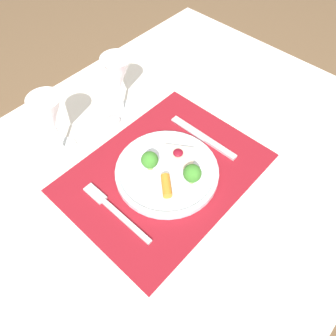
{
  "coord_description": "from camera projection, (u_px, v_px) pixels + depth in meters",
  "views": [
    {
      "loc": [
        -0.33,
        -0.32,
        1.4
      ],
      "look_at": [
        0.0,
        -0.01,
        0.77
      ],
      "focal_mm": 35.0,
      "sensor_mm": 36.0,
      "label": 1
    }
  ],
  "objects": [
    {
      "name": "dining_table",
      "position": [
        165.0,
        195.0,
        0.88
      ],
      "size": [
        1.25,
        0.92,
        0.75
      ],
      "color": "white",
      "rests_on": "ground_plane"
    },
    {
      "name": "placemat",
      "position": [
        165.0,
        172.0,
        0.79
      ],
      "size": [
        0.47,
        0.35,
        0.0
      ],
      "primitive_type": "cube",
      "color": "maroon",
      "rests_on": "dining_table"
    },
    {
      "name": "ground_plane",
      "position": [
        166.0,
        273.0,
        1.4
      ],
      "size": [
        8.0,
        8.0,
        0.0
      ],
      "primitive_type": "plane",
      "color": "brown"
    },
    {
      "name": "fork",
      "position": [
        112.0,
        209.0,
        0.73
      ],
      "size": [
        0.02,
        0.21,
        0.01
      ],
      "rotation": [
        0.0,
        0.0,
        0.02
      ],
      "color": "#B2B2B7",
      "rests_on": "placemat"
    },
    {
      "name": "knife",
      "position": [
        207.0,
        140.0,
        0.85
      ],
      "size": [
        0.02,
        0.21,
        0.01
      ],
      "rotation": [
        0.0,
        0.0,
        0.04
      ],
      "color": "#B2B2B7",
      "rests_on": "placemat"
    },
    {
      "name": "spoon",
      "position": [
        106.0,
        125.0,
        0.88
      ],
      "size": [
        0.19,
        0.04,
        0.01
      ],
      "rotation": [
        0.0,
        0.0,
        0.03
      ],
      "color": "#B2B2B7",
      "rests_on": "dining_table"
    },
    {
      "name": "wine_glass_far",
      "position": [
        50.0,
        116.0,
        0.74
      ],
      "size": [
        0.08,
        0.08,
        0.17
      ],
      "color": "white",
      "rests_on": "dining_table"
    },
    {
      "name": "dinner_plate",
      "position": [
        169.0,
        169.0,
        0.78
      ],
      "size": [
        0.25,
        0.25,
        0.07
      ],
      "color": "silver",
      "rests_on": "placemat"
    },
    {
      "name": "wine_glass_near",
      "position": [
        118.0,
        76.0,
        0.82
      ],
      "size": [
        0.08,
        0.08,
        0.17
      ],
      "color": "white",
      "rests_on": "dining_table"
    }
  ]
}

